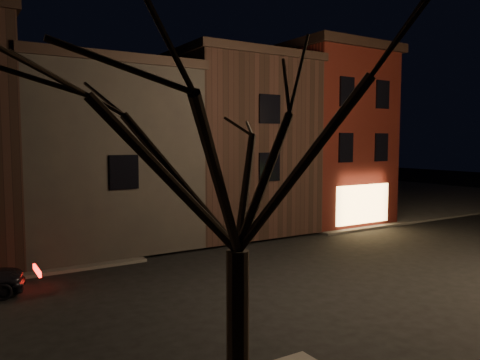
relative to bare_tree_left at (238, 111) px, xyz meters
name	(u,v)px	position (x,y,z in m)	size (l,w,h in m)	color
ground	(320,273)	(8.00, 7.00, -5.43)	(120.00, 120.00, 0.00)	black
sidewalk_far_right	(338,192)	(28.00, 27.00, -5.37)	(30.00, 30.00, 0.12)	#2D2B28
corner_building	(316,134)	(16.00, 16.47, -0.03)	(6.50, 8.50, 10.50)	#4A120D
row_building_a	(219,144)	(9.50, 17.50, -0.60)	(7.30, 10.30, 9.40)	black
row_building_b	(91,154)	(2.25, 17.50, -1.10)	(7.80, 10.30, 8.40)	black
bare_tree_left	(238,111)	(0.00, 0.00, 0.00)	(5.60, 5.60, 7.50)	black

